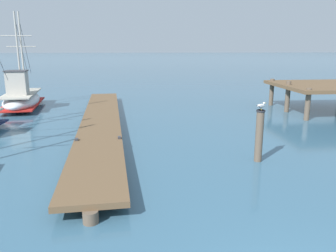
% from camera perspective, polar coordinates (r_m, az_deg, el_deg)
% --- Properties ---
extents(floating_dock, '(3.17, 18.55, 0.53)m').
position_cam_1_polar(floating_dock, '(16.65, -11.27, 0.81)').
color(floating_dock, brown).
rests_on(floating_dock, ground).
extents(fishing_boat_1, '(2.70, 7.00, 6.07)m').
position_cam_1_polar(fishing_boat_1, '(23.39, -23.53, 4.39)').
color(fishing_boat_1, silver).
rests_on(fishing_boat_1, ground).
extents(pier_platform, '(5.87, 5.73, 2.09)m').
position_cam_1_polar(pier_platform, '(22.74, 25.34, 5.98)').
color(pier_platform, brown).
rests_on(pier_platform, ground).
extents(mooring_piling, '(0.30, 0.30, 1.81)m').
position_cam_1_polar(mooring_piling, '(11.96, 15.16, -1.46)').
color(mooring_piling, brown).
rests_on(mooring_piling, ground).
extents(perched_seagull, '(0.37, 0.22, 0.27)m').
position_cam_1_polar(perched_seagull, '(11.75, 15.44, 3.34)').
color(perched_seagull, gold).
rests_on(perched_seagull, mooring_piling).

